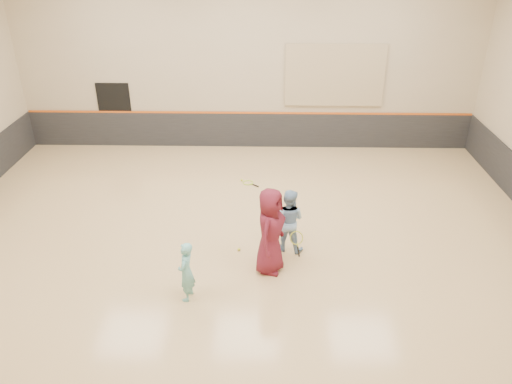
{
  "coord_description": "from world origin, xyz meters",
  "views": [
    {
      "loc": [
        0.61,
        -10.06,
        6.67
      ],
      "look_at": [
        0.38,
        0.4,
        1.15
      ],
      "focal_mm": 35.0,
      "sensor_mm": 36.0,
      "label": 1
    }
  ],
  "objects_px": {
    "young_man": "(270,231)",
    "spare_racket": "(248,182)",
    "girl": "(186,272)",
    "instructor": "(288,220)"
  },
  "relations": [
    {
      "from": "young_man",
      "to": "instructor",
      "type": "bearing_deg",
      "value": -8.55
    },
    {
      "from": "girl",
      "to": "spare_racket",
      "type": "height_order",
      "value": "girl"
    },
    {
      "from": "young_man",
      "to": "spare_racket",
      "type": "distance_m",
      "value": 4.36
    },
    {
      "from": "spare_racket",
      "to": "girl",
      "type": "bearing_deg",
      "value": -101.15
    },
    {
      "from": "girl",
      "to": "spare_racket",
      "type": "xyz_separation_m",
      "value": [
        1.03,
        5.23,
        -0.63
      ]
    },
    {
      "from": "girl",
      "to": "young_man",
      "type": "height_order",
      "value": "young_man"
    },
    {
      "from": "instructor",
      "to": "young_man",
      "type": "relative_size",
      "value": 0.78
    },
    {
      "from": "instructor",
      "to": "spare_racket",
      "type": "xyz_separation_m",
      "value": [
        -1.06,
        3.4,
        -0.74
      ]
    },
    {
      "from": "spare_racket",
      "to": "instructor",
      "type": "bearing_deg",
      "value": -72.73
    },
    {
      "from": "girl",
      "to": "young_man",
      "type": "distance_m",
      "value": 1.98
    }
  ]
}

